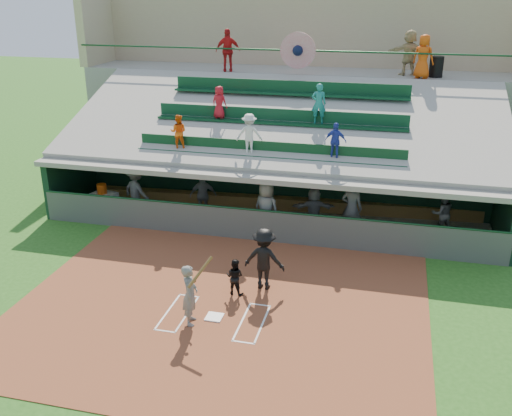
% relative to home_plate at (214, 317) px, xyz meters
% --- Properties ---
extents(ground, '(100.00, 100.00, 0.00)m').
position_rel_home_plate_xyz_m(ground, '(0.00, 0.00, -0.04)').
color(ground, '#245718').
rests_on(ground, ground).
extents(dirt_slab, '(11.00, 9.00, 0.02)m').
position_rel_home_plate_xyz_m(dirt_slab, '(0.00, 0.50, -0.03)').
color(dirt_slab, brown).
rests_on(dirt_slab, ground).
extents(home_plate, '(0.43, 0.43, 0.03)m').
position_rel_home_plate_xyz_m(home_plate, '(0.00, 0.00, 0.00)').
color(home_plate, white).
rests_on(home_plate, dirt_slab).
extents(batters_box_chalk, '(2.65, 1.85, 0.01)m').
position_rel_home_plate_xyz_m(batters_box_chalk, '(0.00, 0.00, -0.01)').
color(batters_box_chalk, silver).
rests_on(batters_box_chalk, dirt_slab).
extents(dugout_floor, '(16.00, 3.50, 0.04)m').
position_rel_home_plate_xyz_m(dugout_floor, '(0.00, 6.75, -0.02)').
color(dugout_floor, gray).
rests_on(dugout_floor, ground).
extents(concourse_slab, '(20.00, 3.00, 4.60)m').
position_rel_home_plate_xyz_m(concourse_slab, '(0.00, 13.50, 2.26)').
color(concourse_slab, gray).
rests_on(concourse_slab, ground).
extents(grandstand, '(20.40, 10.40, 7.80)m').
position_rel_home_plate_xyz_m(grandstand, '(-0.00, 10.51, 2.23)').
color(grandstand, '#505550').
rests_on(grandstand, ground).
extents(batter_at_plate, '(0.89, 0.76, 1.95)m').
position_rel_home_plate_xyz_m(batter_at_plate, '(-0.50, -0.37, 0.81)').
color(batter_at_plate, '#5E625C').
rests_on(batter_at_plate, dirt_slab).
extents(catcher, '(0.57, 0.48, 1.06)m').
position_rel_home_plate_xyz_m(catcher, '(0.19, 1.34, 0.52)').
color(catcher, black).
rests_on(catcher, dirt_slab).
extents(home_umpire, '(1.21, 0.73, 1.82)m').
position_rel_home_plate_xyz_m(home_umpire, '(0.91, 1.88, 0.89)').
color(home_umpire, black).
rests_on(home_umpire, dirt_slab).
extents(dugout_bench, '(14.93, 1.51, 0.45)m').
position_rel_home_plate_xyz_m(dugout_bench, '(0.18, 8.05, 0.23)').
color(dugout_bench, olive).
rests_on(dugout_bench, dugout_floor).
extents(white_table, '(1.02, 0.88, 0.76)m').
position_rel_home_plate_xyz_m(white_table, '(-6.30, 6.13, 0.39)').
color(white_table, white).
rests_on(white_table, dugout_floor).
extents(water_cooler, '(0.37, 0.37, 0.37)m').
position_rel_home_plate_xyz_m(water_cooler, '(-6.34, 6.06, 0.95)').
color(water_cooler, '#E2530D').
rests_on(water_cooler, white_table).
extents(dugout_player_a, '(1.40, 1.14, 1.88)m').
position_rel_home_plate_xyz_m(dugout_player_a, '(-4.97, 6.17, 0.95)').
color(dugout_player_a, '#51534F').
rests_on(dugout_player_a, dugout_floor).
extents(dugout_player_b, '(1.06, 0.69, 1.68)m').
position_rel_home_plate_xyz_m(dugout_player_b, '(-2.49, 6.57, 0.84)').
color(dugout_player_b, '#595C57').
rests_on(dugout_player_b, dugout_floor).
extents(dugout_player_c, '(1.11, 0.91, 1.95)m').
position_rel_home_plate_xyz_m(dugout_player_c, '(0.16, 5.45, 0.98)').
color(dugout_player_c, '#5A5C57').
rests_on(dugout_player_c, dugout_floor).
extents(dugout_player_d, '(1.56, 0.79, 1.61)m').
position_rel_home_plate_xyz_m(dugout_player_d, '(1.68, 6.23, 0.81)').
color(dugout_player_d, '#5F615C').
rests_on(dugout_player_d, dugout_floor).
extents(dugout_player_e, '(0.79, 0.59, 1.98)m').
position_rel_home_plate_xyz_m(dugout_player_e, '(2.99, 6.17, 0.99)').
color(dugout_player_e, '#575A55').
rests_on(dugout_player_e, dugout_floor).
extents(dugout_player_f, '(0.90, 0.80, 1.56)m').
position_rel_home_plate_xyz_m(dugout_player_f, '(6.04, 6.95, 0.79)').
color(dugout_player_f, '#60635D').
rests_on(dugout_player_f, dugout_floor).
extents(trash_bin, '(0.56, 0.56, 0.83)m').
position_rel_home_plate_xyz_m(trash_bin, '(5.65, 12.71, 4.98)').
color(trash_bin, black).
rests_on(trash_bin, concourse_slab).
extents(concourse_staff_a, '(1.14, 0.74, 1.81)m').
position_rel_home_plate_xyz_m(concourse_staff_a, '(-3.11, 12.21, 5.47)').
color(concourse_staff_a, red).
rests_on(concourse_staff_a, concourse_slab).
extents(concourse_staff_b, '(0.98, 0.80, 1.73)m').
position_rel_home_plate_xyz_m(concourse_staff_b, '(5.07, 12.21, 5.43)').
color(concourse_staff_b, '#D84C0C').
rests_on(concourse_staff_b, concourse_slab).
extents(concourse_staff_c, '(1.79, 1.13, 1.84)m').
position_rel_home_plate_xyz_m(concourse_staff_c, '(4.51, 13.04, 5.49)').
color(concourse_staff_c, tan).
rests_on(concourse_staff_c, concourse_slab).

